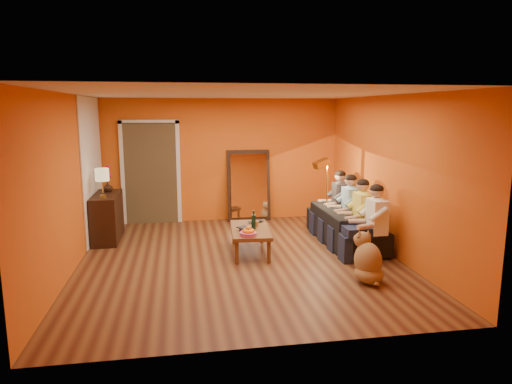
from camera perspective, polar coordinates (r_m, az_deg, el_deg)
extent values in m
cube|color=brown|center=(7.37, -2.06, -8.44)|extent=(5.00, 5.50, 0.00)
cube|color=white|center=(6.99, -2.20, 12.19)|extent=(5.00, 5.50, 0.00)
cube|color=#D65D19|center=(9.78, -4.22, 3.99)|extent=(5.00, 0.00, 2.60)
cube|color=#D65D19|center=(7.19, -22.30, 0.98)|extent=(0.00, 5.50, 2.60)
cube|color=#D65D19|center=(7.79, 16.44, 1.99)|extent=(0.00, 5.50, 2.60)
cube|color=white|center=(8.89, -19.78, 2.78)|extent=(0.02, 1.90, 2.58)
cube|color=#3F2D19|center=(9.86, -12.96, 2.35)|extent=(1.06, 0.30, 2.10)
cube|color=white|center=(9.80, -16.33, 2.14)|extent=(0.08, 0.06, 2.20)
cube|color=white|center=(9.73, -9.65, 2.35)|extent=(0.08, 0.06, 2.20)
cube|color=white|center=(9.66, -13.26, 8.55)|extent=(1.22, 0.06, 0.08)
cube|color=black|center=(9.80, -0.91, 0.84)|extent=(0.92, 0.27, 1.51)
cube|color=white|center=(9.76, -0.88, 0.80)|extent=(0.78, 0.21, 1.35)
cube|color=black|center=(8.80, -18.09, -2.98)|extent=(0.44, 1.18, 0.85)
imported|color=black|center=(8.36, 11.10, -4.15)|extent=(2.13, 0.83, 0.62)
cylinder|color=black|center=(7.51, -0.30, -3.51)|extent=(0.07, 0.07, 0.31)
imported|color=#B27F3F|center=(7.71, 0.01, -3.98)|extent=(0.11, 0.11, 0.09)
imported|color=black|center=(7.95, 0.17, -3.80)|extent=(0.36, 0.31, 0.02)
imported|color=black|center=(7.37, -1.88, -4.94)|extent=(0.21, 0.26, 0.02)
imported|color=#AE132E|center=(7.38, -1.81, -4.76)|extent=(0.25, 0.30, 0.02)
imported|color=black|center=(7.35, -1.87, -4.65)|extent=(0.29, 0.30, 0.02)
imported|color=black|center=(8.94, -18.04, 0.61)|extent=(0.18, 0.18, 0.18)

